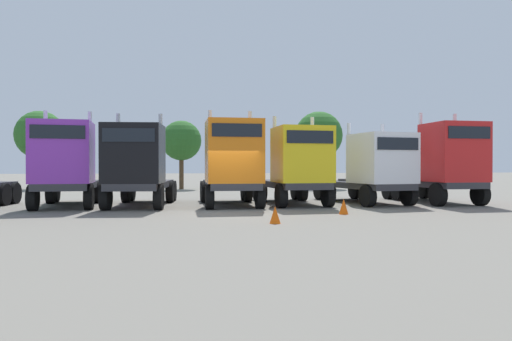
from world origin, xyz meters
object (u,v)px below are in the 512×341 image
(semi_truck_red, at_px, (446,163))
(semi_truck_black, at_px, (138,166))
(traffic_cone_mid, at_px, (344,206))
(semi_truck_orange, at_px, (232,162))
(traffic_cone_near, at_px, (275,215))
(semi_truck_yellow, at_px, (297,166))
(semi_truck_white, at_px, (374,168))
(semi_truck_purple, at_px, (66,164))

(semi_truck_red, bearing_deg, semi_truck_black, -93.62)
(semi_truck_red, bearing_deg, traffic_cone_mid, -62.24)
(semi_truck_orange, distance_m, semi_truck_red, 10.43)
(semi_truck_black, xyz_separation_m, semi_truck_red, (14.64, -0.61, 0.14))
(semi_truck_orange, xyz_separation_m, traffic_cone_near, (0.64, -6.31, -1.75))
(semi_truck_black, bearing_deg, traffic_cone_near, 42.17)
(semi_truck_yellow, bearing_deg, semi_truck_red, 83.63)
(traffic_cone_mid, bearing_deg, semi_truck_black, 152.16)
(semi_truck_white, height_order, traffic_cone_near, semi_truck_white)
(semi_truck_white, bearing_deg, semi_truck_yellow, -98.95)
(semi_truck_purple, height_order, traffic_cone_near, semi_truck_purple)
(semi_truck_orange, height_order, semi_truck_yellow, semi_truck_orange)
(semi_truck_purple, bearing_deg, semi_truck_white, 83.97)
(traffic_cone_near, bearing_deg, traffic_cone_mid, 36.28)
(semi_truck_purple, xyz_separation_m, semi_truck_red, (17.77, -1.01, 0.05))
(semi_truck_orange, xyz_separation_m, traffic_cone_mid, (3.85, -3.96, -1.73))
(semi_truck_red, bearing_deg, semi_truck_orange, -92.94)
(semi_truck_white, bearing_deg, semi_truck_red, 74.89)
(traffic_cone_near, xyz_separation_m, traffic_cone_mid, (3.21, 2.36, 0.02))
(semi_truck_purple, height_order, semi_truck_yellow, semi_truck_purple)
(semi_truck_white, relative_size, traffic_cone_mid, 10.63)
(semi_truck_purple, height_order, traffic_cone_mid, semi_truck_purple)
(semi_truck_black, height_order, traffic_cone_near, semi_truck_black)
(traffic_cone_near, relative_size, traffic_cone_mid, 0.94)
(semi_truck_purple, relative_size, traffic_cone_near, 11.03)
(semi_truck_purple, relative_size, semi_truck_white, 0.97)
(semi_truck_purple, relative_size, traffic_cone_mid, 10.34)
(semi_truck_black, distance_m, traffic_cone_near, 8.35)
(semi_truck_yellow, bearing_deg, semi_truck_orange, -89.60)
(traffic_cone_near, bearing_deg, semi_truck_black, 126.27)
(traffic_cone_near, height_order, traffic_cone_mid, traffic_cone_mid)
(semi_truck_white, xyz_separation_m, semi_truck_red, (3.49, -0.42, 0.23))
(semi_truck_purple, height_order, semi_truck_orange, semi_truck_orange)
(semi_truck_yellow, height_order, traffic_cone_mid, semi_truck_yellow)
(semi_truck_black, xyz_separation_m, traffic_cone_mid, (8.06, -4.26, -1.57))
(semi_truck_yellow, distance_m, semi_truck_white, 3.83)
(traffic_cone_near, bearing_deg, semi_truck_yellow, 69.16)
(semi_truck_purple, relative_size, semi_truck_red, 1.02)
(semi_truck_purple, bearing_deg, semi_truck_red, 83.06)
(semi_truck_yellow, height_order, semi_truck_white, semi_truck_yellow)
(semi_truck_red, bearing_deg, semi_truck_purple, -94.49)
(semi_truck_orange, bearing_deg, semi_truck_yellow, 93.35)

